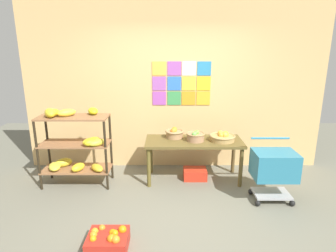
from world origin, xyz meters
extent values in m
plane|color=#6C6B5B|center=(0.00, 0.00, 0.00)|extent=(9.34, 9.34, 0.00)
cube|color=tan|center=(0.00, 1.70, 1.48)|extent=(5.13, 0.06, 2.95)
cube|color=#F1B040|center=(-0.26, 1.67, 1.75)|extent=(0.23, 0.01, 0.23)
cube|color=#A151AF|center=(0.00, 1.67, 1.75)|extent=(0.23, 0.01, 0.23)
cube|color=white|center=(0.25, 1.67, 1.75)|extent=(0.23, 0.01, 0.23)
cube|color=teal|center=(0.50, 1.67, 1.75)|extent=(0.23, 0.01, 0.23)
cube|color=#9F54B0|center=(-0.26, 1.67, 1.49)|extent=(0.23, 0.01, 0.23)
cube|color=blue|center=(0.00, 1.67, 1.49)|extent=(0.23, 0.01, 0.23)
cube|color=gold|center=(0.25, 1.67, 1.49)|extent=(0.23, 0.01, 0.23)
cube|color=yellow|center=(0.50, 1.67, 1.49)|extent=(0.23, 0.01, 0.23)
cube|color=#A54CB1|center=(-0.26, 1.67, 1.24)|extent=(0.23, 0.01, 0.23)
cube|color=#3C9350|center=(0.00, 1.67, 1.24)|extent=(0.23, 0.01, 0.23)
cube|color=orange|center=(0.25, 1.67, 1.24)|extent=(0.23, 0.01, 0.23)
cube|color=yellow|center=(0.50, 1.67, 1.24)|extent=(0.23, 0.01, 0.23)
cylinder|color=black|center=(-2.03, 0.75, 0.55)|extent=(0.04, 0.04, 1.10)
cylinder|color=black|center=(-1.02, 0.75, 0.55)|extent=(0.04, 0.04, 1.10)
cylinder|color=black|center=(-2.03, 1.14, 0.55)|extent=(0.04, 0.04, 1.10)
cylinder|color=black|center=(-1.02, 1.14, 0.55)|extent=(0.04, 0.04, 1.10)
cube|color=#90623E|center=(-1.53, 0.95, 0.25)|extent=(1.04, 0.43, 0.03)
ellipsoid|color=yellow|center=(-1.85, 0.88, 0.32)|extent=(0.27, 0.34, 0.10)
ellipsoid|color=gold|center=(-1.19, 0.83, 0.32)|extent=(0.28, 0.29, 0.10)
ellipsoid|color=yellow|center=(-1.76, 1.01, 0.33)|extent=(0.30, 0.27, 0.13)
ellipsoid|color=yellow|center=(-1.48, 0.84, 0.33)|extent=(0.23, 0.28, 0.12)
cube|color=#90623E|center=(-1.53, 0.95, 0.67)|extent=(1.04, 0.43, 0.02)
ellipsoid|color=yellow|center=(-1.24, 0.82, 0.74)|extent=(0.30, 0.23, 0.12)
ellipsoid|color=yellow|center=(-1.23, 0.83, 0.74)|extent=(0.29, 0.32, 0.12)
ellipsoid|color=gold|center=(-1.15, 0.80, 0.73)|extent=(0.28, 0.26, 0.10)
cube|color=#90623E|center=(-1.53, 0.95, 1.08)|extent=(1.04, 0.43, 0.02)
ellipsoid|color=yellow|center=(-1.61, 0.95, 1.15)|extent=(0.30, 0.26, 0.11)
ellipsoid|color=yellow|center=(-1.83, 0.89, 1.16)|extent=(0.27, 0.33, 0.13)
ellipsoid|color=gold|center=(-1.82, 0.95, 1.15)|extent=(0.25, 0.27, 0.11)
ellipsoid|color=yellow|center=(-1.26, 1.09, 1.15)|extent=(0.23, 0.30, 0.10)
cube|color=brown|center=(0.30, 1.11, 0.65)|extent=(1.53, 0.64, 0.04)
cylinder|color=brown|center=(-0.40, 0.85, 0.31)|extent=(0.06, 0.06, 0.63)
cylinder|color=brown|center=(1.01, 0.85, 0.31)|extent=(0.06, 0.06, 0.63)
cylinder|color=brown|center=(-0.40, 1.37, 0.31)|extent=(0.06, 0.06, 0.63)
cylinder|color=brown|center=(1.01, 1.37, 0.31)|extent=(0.06, 0.06, 0.63)
cylinder|color=#A67F55|center=(0.00, 1.25, 0.72)|extent=(0.27, 0.27, 0.11)
torus|color=#A38153|center=(0.00, 1.25, 0.77)|extent=(0.30, 0.30, 0.03)
sphere|color=orange|center=(-0.02, 1.23, 0.78)|extent=(0.09, 0.09, 0.09)
sphere|color=orange|center=(0.00, 1.25, 0.79)|extent=(0.08, 0.08, 0.08)
sphere|color=orange|center=(-0.02, 1.25, 0.79)|extent=(0.08, 0.08, 0.08)
sphere|color=orange|center=(0.00, 1.31, 0.79)|extent=(0.09, 0.09, 0.09)
cylinder|color=tan|center=(0.75, 1.09, 0.71)|extent=(0.38, 0.38, 0.08)
torus|color=tan|center=(0.75, 1.09, 0.75)|extent=(0.40, 0.40, 0.02)
sphere|color=gold|center=(0.79, 1.07, 0.76)|extent=(0.10, 0.10, 0.10)
sphere|color=gold|center=(0.80, 1.09, 0.77)|extent=(0.10, 0.10, 0.10)
sphere|color=gold|center=(0.72, 1.08, 0.76)|extent=(0.09, 0.09, 0.09)
sphere|color=gold|center=(0.73, 1.17, 0.77)|extent=(0.09, 0.09, 0.09)
sphere|color=gold|center=(0.80, 1.10, 0.76)|extent=(0.10, 0.10, 0.10)
cylinder|color=#A47A56|center=(0.33, 1.08, 0.73)|extent=(0.27, 0.27, 0.12)
torus|color=#A6804F|center=(0.33, 1.08, 0.79)|extent=(0.29, 0.29, 0.02)
sphere|color=#66B73C|center=(0.32, 1.05, 0.80)|extent=(0.07, 0.07, 0.07)
sphere|color=#6FC045|center=(0.35, 1.08, 0.80)|extent=(0.07, 0.07, 0.07)
sphere|color=#70B44A|center=(0.35, 1.11, 0.80)|extent=(0.07, 0.07, 0.07)
sphere|color=#68B14A|center=(0.30, 1.02, 0.79)|extent=(0.08, 0.08, 0.08)
sphere|color=#7DB536|center=(0.32, 1.08, 0.80)|extent=(0.07, 0.07, 0.07)
cube|color=red|center=(0.34, 1.13, 0.08)|extent=(0.37, 0.29, 0.16)
cube|color=red|center=(-0.75, -0.57, 0.08)|extent=(0.43, 0.37, 0.16)
sphere|color=orange|center=(-0.67, -0.56, 0.17)|extent=(0.07, 0.07, 0.07)
sphere|color=orange|center=(-0.70, -0.65, 0.17)|extent=(0.09, 0.09, 0.09)
sphere|color=orange|center=(-0.89, -0.64, 0.17)|extent=(0.07, 0.07, 0.07)
sphere|color=orange|center=(-0.90, -0.57, 0.16)|extent=(0.08, 0.08, 0.08)
sphere|color=orange|center=(-0.70, -0.53, 0.16)|extent=(0.08, 0.08, 0.08)
sphere|color=orange|center=(-0.60, -0.49, 0.17)|extent=(0.09, 0.09, 0.09)
sphere|color=orange|center=(-0.90, -0.51, 0.16)|extent=(0.08, 0.08, 0.08)
sphere|color=orange|center=(-0.84, -0.45, 0.16)|extent=(0.08, 0.08, 0.08)
sphere|color=orange|center=(-0.65, -0.67, 0.18)|extent=(0.09, 0.09, 0.09)
sphere|color=black|center=(1.11, 0.28, 0.04)|extent=(0.08, 0.08, 0.08)
sphere|color=black|center=(1.59, 0.28, 0.04)|extent=(0.08, 0.08, 0.08)
sphere|color=black|center=(1.11, 0.60, 0.04)|extent=(0.08, 0.08, 0.08)
sphere|color=black|center=(1.59, 0.60, 0.04)|extent=(0.08, 0.08, 0.08)
cube|color=#A5A8AD|center=(1.35, 0.44, 0.10)|extent=(0.49, 0.35, 0.03)
cube|color=teal|center=(1.35, 0.44, 0.53)|extent=(0.57, 0.43, 0.37)
cylinder|color=teal|center=(1.35, 0.68, 0.84)|extent=(0.54, 0.03, 0.03)
camera|label=1|loc=(-0.11, -3.21, 2.10)|focal=30.71mm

